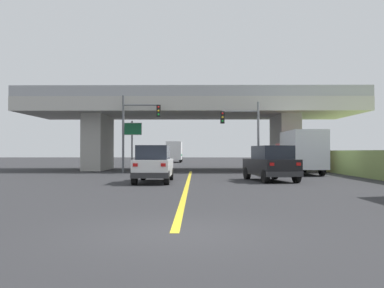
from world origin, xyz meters
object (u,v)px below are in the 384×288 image
Objects in this scene: suv_crossing at (271,163)px; traffic_signal_farside at (135,124)px; traffic_signal_nearside at (245,128)px; highway_sign at (132,134)px; box_truck at (300,152)px; semi_truck_distant at (174,152)px; suv_lead at (154,164)px.

suv_crossing is 13.07m from traffic_signal_farside.
highway_sign is at bearing 160.11° from traffic_signal_nearside.
box_truck is 14.38m from highway_sign.
traffic_signal_nearside is 32.82m from semi_truck_distant.
box_truck is 1.03× the size of semi_truck_distant.
highway_sign is at bearing 118.20° from suv_crossing.
highway_sign is 28.63m from semi_truck_distant.
semi_truck_distant is at bearing 108.58° from box_truck.
suv_crossing is at bearing -79.28° from semi_truck_distant.
traffic_signal_farside reaches higher than semi_truck_distant.
traffic_signal_farside is (-2.53, 9.98, 2.86)m from suv_lead.
traffic_signal_nearside is (-0.40, 8.71, 2.52)m from suv_crossing.
semi_truck_distant reaches higher than box_truck.
traffic_signal_nearside is at bearing -77.13° from semi_truck_distant.
traffic_signal_farside is (-12.66, 1.66, 2.20)m from box_truck.
traffic_signal_nearside is at bearing -19.89° from highway_sign.
semi_truck_distant is (2.20, 28.51, -1.55)m from highway_sign.
box_truck is at bearing 53.01° from suv_crossing.
suv_crossing is (6.60, 1.07, -0.00)m from suv_lead.
suv_lead is 13.80m from highway_sign.
suv_lead is 0.65× the size of box_truck.
box_truck is at bearing 39.37° from suv_lead.
suv_lead is 6.68m from suv_crossing.
highway_sign reaches higher than semi_truck_distant.
suv_lead is 1.06× the size of highway_sign.
traffic_signal_farside is at bearing 172.53° from box_truck.
traffic_signal_farside is at bearing 124.72° from suv_crossing.
highway_sign is at bearing 104.02° from suv_lead.
highway_sign reaches higher than suv_lead.
semi_truck_distant is at bearing 102.87° from traffic_signal_nearside.
traffic_signal_nearside reaches higher than suv_lead.
suv_lead is 0.83× the size of traffic_signal_nearside.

